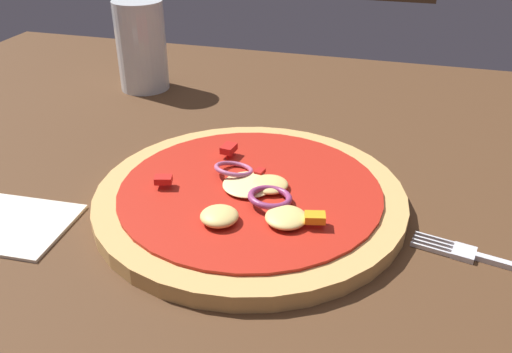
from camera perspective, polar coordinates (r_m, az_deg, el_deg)
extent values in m
cube|color=#4C301C|center=(0.56, -0.89, -1.99)|extent=(1.16, 0.88, 0.03)
cylinder|color=tan|center=(0.51, -0.62, -2.28)|extent=(0.29, 0.29, 0.02)
cylinder|color=red|center=(0.50, -0.62, -1.39)|extent=(0.24, 0.24, 0.00)
ellipsoid|color=#F4DB8E|center=(0.50, -0.78, -0.83)|extent=(0.05, 0.05, 0.01)
ellipsoid|color=#EFCC72|center=(0.45, -3.87, -4.17)|extent=(0.03, 0.03, 0.01)
ellipsoid|color=#EFCC72|center=(0.50, 1.45, -0.83)|extent=(0.03, 0.03, 0.01)
ellipsoid|color=#EFCC72|center=(0.45, 3.18, -4.31)|extent=(0.04, 0.04, 0.01)
torus|color=#93386B|center=(0.48, 1.47, -2.19)|extent=(0.06, 0.06, 0.01)
torus|color=#B25984|center=(0.52, -2.34, 0.80)|extent=(0.05, 0.05, 0.01)
cube|color=#2D8C28|center=(0.50, 0.99, -0.78)|extent=(0.01, 0.01, 0.00)
cube|color=red|center=(0.52, 0.40, 0.50)|extent=(0.01, 0.01, 0.00)
cube|color=red|center=(0.56, -2.88, 2.96)|extent=(0.01, 0.02, 0.01)
cube|color=red|center=(0.51, -9.72, -0.32)|extent=(0.02, 0.02, 0.01)
cube|color=orange|center=(0.45, 6.22, -4.32)|extent=(0.02, 0.02, 0.01)
cube|color=silver|center=(0.48, 21.02, -7.49)|extent=(0.02, 0.02, 0.01)
cube|color=silver|center=(0.49, 18.27, -6.22)|extent=(0.03, 0.01, 0.00)
cube|color=silver|center=(0.48, 18.13, -6.57)|extent=(0.03, 0.01, 0.00)
cube|color=silver|center=(0.48, 17.98, -6.93)|extent=(0.03, 0.01, 0.00)
cube|color=silver|center=(0.47, 17.84, -7.30)|extent=(0.03, 0.01, 0.00)
cylinder|color=silver|center=(0.79, -11.95, 13.30)|extent=(0.07, 0.07, 0.12)
cylinder|color=#C67214|center=(0.80, -11.74, 11.34)|extent=(0.06, 0.06, 0.07)
cylinder|color=white|center=(0.79, -12.02, 13.93)|extent=(0.06, 0.06, 0.01)
cube|color=silver|center=(0.53, -24.34, -4.61)|extent=(0.11, 0.09, 0.00)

